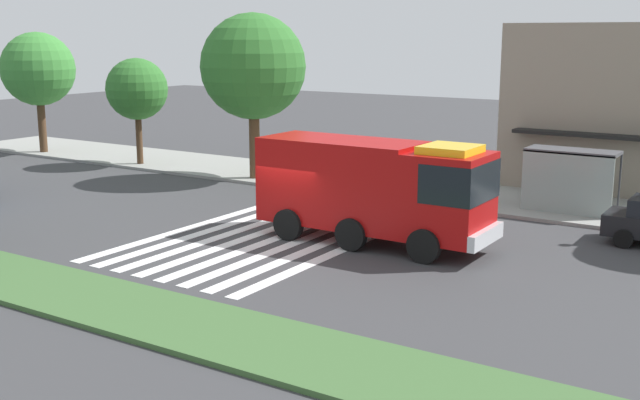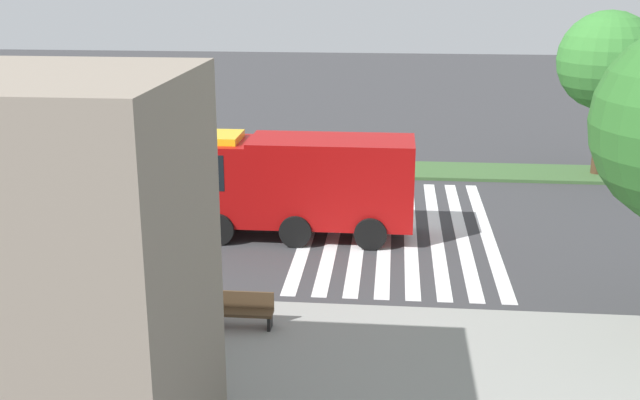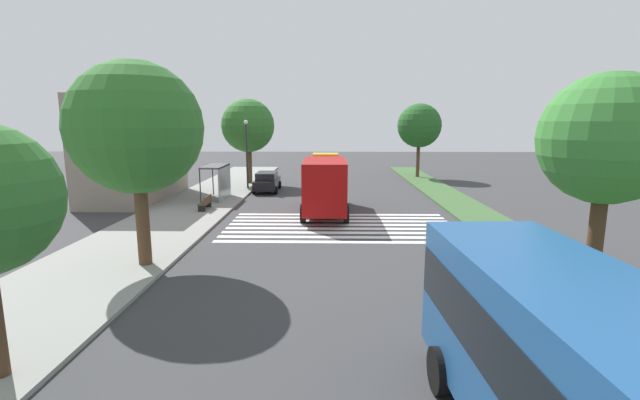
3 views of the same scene
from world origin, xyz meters
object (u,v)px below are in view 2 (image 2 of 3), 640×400
(bus_stop_shelter, at_px, (89,258))
(median_tree_far_west, at_px, (607,61))
(fire_truck, at_px, (290,180))
(bench_near_shelter, at_px, (243,310))

(bus_stop_shelter, bearing_deg, median_tree_far_west, -134.76)
(fire_truck, relative_size, median_tree_far_west, 1.14)
(fire_truck, bearing_deg, bench_near_shelter, 88.40)
(fire_truck, relative_size, bench_near_shelter, 5.15)
(fire_truck, distance_m, median_tree_far_west, 16.08)
(bus_stop_shelter, height_order, bench_near_shelter, bus_stop_shelter)
(bench_near_shelter, bearing_deg, bus_stop_shelter, 0.33)
(bench_near_shelter, bearing_deg, fire_truck, -91.64)
(bench_near_shelter, relative_size, median_tree_far_west, 0.22)
(fire_truck, height_order, bus_stop_shelter, fire_truck)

